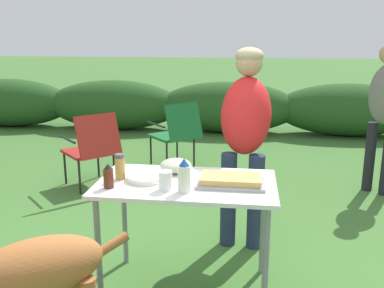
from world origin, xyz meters
name	(u,v)px	position (x,y,z in m)	size (l,w,h in m)	color
ground_plane	(187,288)	(0.00, 0.00, 0.00)	(60.00, 60.00, 0.00)	#3D6B2D
shrub_hedge	(227,107)	(0.00, 4.76, 0.43)	(14.40, 0.90, 0.86)	#234C1E
folding_table	(187,194)	(0.00, 0.00, 0.66)	(1.10, 0.64, 0.74)	silver
food_tray	(231,181)	(0.27, -0.01, 0.77)	(0.41, 0.25, 0.06)	#9E9EA3
plate_stack	(146,177)	(-0.26, 0.00, 0.76)	(0.24, 0.24, 0.03)	white
mixing_bowl	(176,165)	(-0.10, 0.19, 0.78)	(0.21, 0.21, 0.09)	#ADBC99
paper_cup_stack	(165,181)	(-0.10, -0.15, 0.80)	(0.08, 0.08, 0.11)	white
bbq_sauce_bottle	(108,176)	(-0.44, -0.16, 0.81)	(0.06, 0.06, 0.15)	#562314
mayo_bottle	(184,176)	(0.01, -0.17, 0.84)	(0.08, 0.08, 0.20)	silver
spice_jar	(120,167)	(-0.42, 0.00, 0.82)	(0.06, 0.06, 0.16)	#B2893D
standing_person_in_dark_puffer	(246,126)	(0.35, 0.75, 0.94)	(0.43, 0.52, 1.53)	#232D4C
standing_person_in_olive_jacket	(384,105)	(1.73, 2.03, 0.93)	(0.41, 0.40, 1.55)	black
dog	(22,278)	(-0.67, -0.80, 0.51)	(0.87, 0.74, 0.75)	#9E5B2D
camp_chair_green_behind_table	(177,131)	(-0.51, 2.62, 0.47)	(0.74, 0.75, 0.83)	#19602D
camp_chair_near_hedge	(92,146)	(-1.28, 1.76, 0.47)	(0.74, 0.74, 0.83)	maroon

